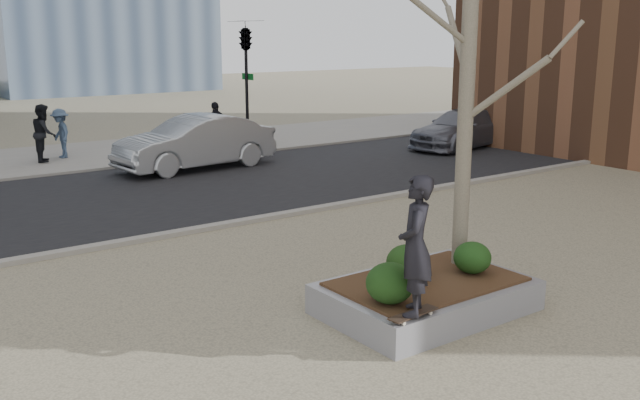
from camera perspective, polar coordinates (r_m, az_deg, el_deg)
ground at (r=10.26m, az=4.38°, el=-10.09°), size 120.00×120.00×0.00m
street at (r=18.66m, az=-15.88°, el=0.15°), size 60.00×8.00×0.02m
far_sidewalk at (r=25.25m, az=-21.46°, el=3.04°), size 60.00×6.00×0.02m
planter at (r=10.81m, az=8.48°, el=-7.68°), size 3.00×2.00×0.45m
planter_mulch at (r=10.73m, az=8.53°, el=-6.46°), size 2.70×1.70×0.04m
sycamore_tree at (r=11.05m, az=11.80°, el=11.57°), size 2.80×2.80×6.60m
shrub_left at (r=9.70m, az=5.62°, el=-6.64°), size 0.66×0.66×0.56m
shrub_middle at (r=10.66m, az=6.95°, el=-4.94°), size 0.61×0.61×0.52m
shrub_right at (r=11.08m, az=12.09°, el=-4.53°), size 0.57×0.57×0.49m
skateboard at (r=9.41m, az=7.47°, el=-9.16°), size 0.80×0.27×0.08m
skateboarder at (r=9.10m, az=7.64°, el=-3.63°), size 0.78×0.77×1.82m
car_silver at (r=22.06m, az=-9.95°, el=4.56°), size 5.02×2.09×1.61m
car_third at (r=26.43m, az=11.26°, el=5.61°), size 4.92×2.65×1.35m
pedestrian_a at (r=24.59m, az=-21.20°, el=5.02°), size 0.95×1.08×1.85m
pedestrian_b at (r=25.15m, az=-20.03°, el=5.03°), size 0.61×1.06×1.63m
pedestrian_c at (r=25.77m, az=-8.31°, el=5.92°), size 1.04×0.57×1.68m
traffic_light_far at (r=25.23m, az=-5.89°, el=8.99°), size 0.60×2.48×4.50m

